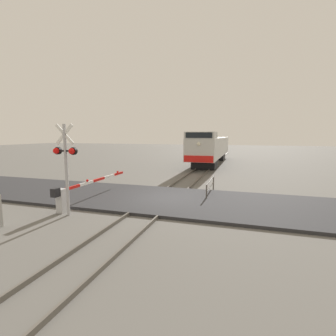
# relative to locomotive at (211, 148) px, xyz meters

# --- Properties ---
(ground_plane) EXTENTS (160.00, 160.00, 0.00)m
(ground_plane) POSITION_rel_locomotive_xyz_m (0.00, -19.28, -2.06)
(ground_plane) COLOR #605E59
(rail_track_left) EXTENTS (0.08, 80.00, 0.15)m
(rail_track_left) POSITION_rel_locomotive_xyz_m (-0.72, -19.28, -1.98)
(rail_track_left) COLOR #59544C
(rail_track_left) RESTS_ON ground_plane
(rail_track_right) EXTENTS (0.08, 80.00, 0.15)m
(rail_track_right) POSITION_rel_locomotive_xyz_m (0.72, -19.28, -1.98)
(rail_track_right) COLOR #59544C
(rail_track_right) RESTS_ON ground_plane
(road_surface) EXTENTS (36.00, 5.96, 0.15)m
(road_surface) POSITION_rel_locomotive_xyz_m (0.00, -19.28, -1.98)
(road_surface) COLOR #2D2D30
(road_surface) RESTS_ON ground_plane
(locomotive) EXTENTS (3.01, 18.07, 4.01)m
(locomotive) POSITION_rel_locomotive_xyz_m (0.00, 0.00, 0.00)
(locomotive) COLOR black
(locomotive) RESTS_ON ground_plane
(crossing_signal) EXTENTS (1.18, 0.33, 4.22)m
(crossing_signal) POSITION_rel_locomotive_xyz_m (-3.41, -23.06, 0.59)
(crossing_signal) COLOR #ADADB2
(crossing_signal) RESTS_ON ground_plane
(crossing_gate) EXTENTS (0.36, 6.75, 1.28)m
(crossing_gate) POSITION_rel_locomotive_xyz_m (-3.98, -21.84, -1.25)
(crossing_gate) COLOR silver
(crossing_gate) RESTS_ON ground_plane
(guard_railing) EXTENTS (0.08, 3.14, 0.95)m
(guard_railing) POSITION_rel_locomotive_xyz_m (2.33, -17.07, -1.43)
(guard_railing) COLOR #4C4742
(guard_railing) RESTS_ON ground_plane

